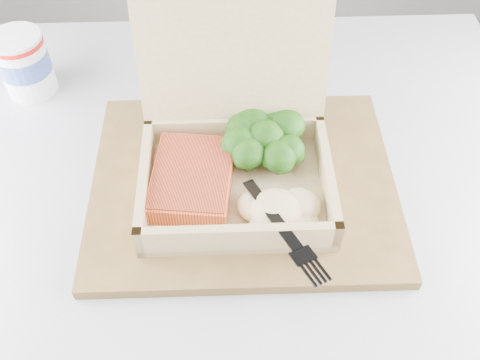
{
  "coord_description": "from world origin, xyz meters",
  "views": [
    {
      "loc": [
        0.69,
        0.16,
        1.26
      ],
      "look_at": [
        0.7,
        0.55,
        0.79
      ],
      "focal_mm": 40.0,
      "sensor_mm": 36.0,
      "label": 1
    }
  ],
  "objects_px": {
    "cafe_table": "(239,296)",
    "paper_cup": "(24,62)",
    "serving_tray": "(243,183)",
    "takeout_container": "(235,143)"
  },
  "relations": [
    {
      "from": "serving_tray",
      "to": "paper_cup",
      "type": "xyz_separation_m",
      "value": [
        -0.3,
        0.2,
        0.04
      ]
    },
    {
      "from": "cafe_table",
      "to": "takeout_container",
      "type": "relative_size",
      "value": 3.74
    },
    {
      "from": "cafe_table",
      "to": "paper_cup",
      "type": "bearing_deg",
      "value": 140.01
    },
    {
      "from": "cafe_table",
      "to": "serving_tray",
      "type": "height_order",
      "value": "serving_tray"
    },
    {
      "from": "cafe_table",
      "to": "serving_tray",
      "type": "relative_size",
      "value": 2.25
    },
    {
      "from": "cafe_table",
      "to": "serving_tray",
      "type": "distance_m",
      "value": 0.21
    },
    {
      "from": "serving_tray",
      "to": "paper_cup",
      "type": "distance_m",
      "value": 0.36
    },
    {
      "from": "cafe_table",
      "to": "paper_cup",
      "type": "distance_m",
      "value": 0.45
    },
    {
      "from": "serving_tray",
      "to": "takeout_container",
      "type": "bearing_deg",
      "value": 125.25
    },
    {
      "from": "takeout_container",
      "to": "paper_cup",
      "type": "height_order",
      "value": "takeout_container"
    }
  ]
}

